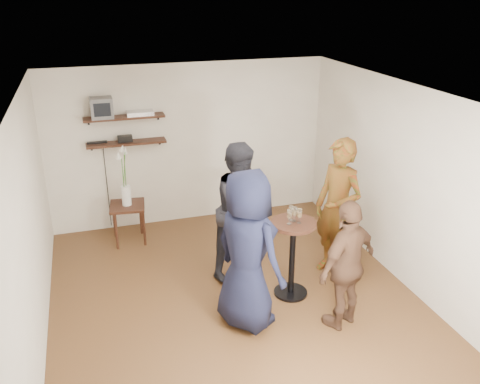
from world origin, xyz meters
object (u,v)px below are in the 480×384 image
at_px(person_dark, 242,211).
at_px(crt_monitor, 102,108).
at_px(radio, 125,139).
at_px(person_navy, 248,251).
at_px(person_brown, 347,265).
at_px(drinks_table, 293,249).
at_px(side_table, 128,211).
at_px(person_plaid, 338,209).
at_px(dvd_deck, 140,113).

bearing_deg(person_dark, crt_monitor, 99.01).
xyz_separation_m(crt_monitor, radio, (0.30, 0.00, -0.50)).
relative_size(person_navy, person_brown, 1.22).
height_order(drinks_table, person_dark, person_dark).
height_order(crt_monitor, person_brown, crt_monitor).
xyz_separation_m(side_table, drinks_table, (1.83, -2.08, 0.14)).
distance_m(drinks_table, person_brown, 0.83).
distance_m(radio, person_navy, 3.14).
xyz_separation_m(side_table, person_brown, (2.17, -2.82, 0.27)).
bearing_deg(person_navy, person_dark, -43.30).
distance_m(crt_monitor, side_table, 1.58).
bearing_deg(person_plaid, radio, -153.56).
distance_m(side_table, person_plaid, 3.17).
relative_size(dvd_deck, person_plaid, 0.21).
bearing_deg(person_dark, person_plaid, -50.06).
xyz_separation_m(dvd_deck, person_navy, (0.77, -2.91, -0.95)).
distance_m(person_plaid, person_navy, 1.64).
bearing_deg(side_table, drinks_table, -48.73).
distance_m(radio, person_dark, 2.31).
bearing_deg(dvd_deck, person_dark, -60.08).
relative_size(radio, person_plaid, 0.11).
height_order(radio, person_plaid, person_plaid).
distance_m(drinks_table, person_plaid, 0.87).
xyz_separation_m(radio, person_dark, (1.30, -1.82, -0.59)).
height_order(side_table, person_brown, person_brown).
height_order(crt_monitor, person_dark, crt_monitor).
distance_m(side_table, person_dark, 2.00).
height_order(crt_monitor, side_table, crt_monitor).
height_order(crt_monitor, dvd_deck, crt_monitor).
height_order(dvd_deck, drinks_table, dvd_deck).
xyz_separation_m(radio, person_plaid, (2.50, -2.21, -0.56)).
relative_size(dvd_deck, side_table, 0.65).
relative_size(person_dark, person_brown, 1.19).
relative_size(drinks_table, person_navy, 0.54).
bearing_deg(side_table, person_plaid, -34.40).
distance_m(person_navy, person_brown, 1.13).
relative_size(radio, person_dark, 0.12).
height_order(person_plaid, person_navy, person_plaid).
height_order(dvd_deck, person_navy, dvd_deck).
relative_size(drinks_table, person_brown, 0.65).
bearing_deg(dvd_deck, side_table, -127.84).
bearing_deg(radio, side_table, -101.20).
bearing_deg(person_brown, crt_monitor, -78.80).
bearing_deg(crt_monitor, drinks_table, -51.03).
height_order(crt_monitor, person_navy, crt_monitor).
bearing_deg(person_plaid, dvd_deck, -156.60).
bearing_deg(person_plaid, person_navy, -86.64).
height_order(dvd_deck, person_dark, dvd_deck).
distance_m(side_table, person_navy, 2.75).
distance_m(side_table, person_brown, 3.57).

